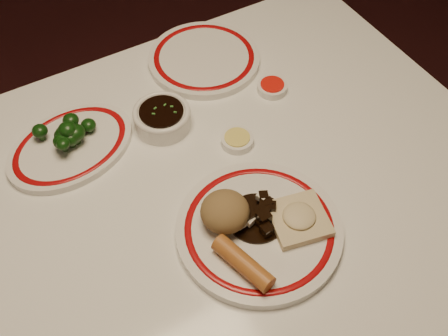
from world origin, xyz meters
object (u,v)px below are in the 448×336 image
(main_plate, at_px, (259,230))
(stirfry_heap, at_px, (259,215))
(rice_mound, at_px, (225,211))
(spring_roll, at_px, (243,263))
(fried_wonton, at_px, (299,218))
(dining_table, at_px, (198,229))
(soy_bowl, at_px, (162,118))
(broccoli_pile, at_px, (67,134))
(broccoli_plate, at_px, (71,146))

(main_plate, bearing_deg, stirfry_heap, 59.96)
(rice_mound, xyz_separation_m, spring_roll, (-0.02, -0.09, -0.01))
(main_plate, distance_m, stirfry_heap, 0.03)
(spring_roll, bearing_deg, fried_wonton, -3.09)
(dining_table, height_order, soy_bowl, soy_bowl)
(stirfry_heap, bearing_deg, main_plate, -120.04)
(fried_wonton, xyz_separation_m, broccoli_pile, (-0.28, 0.37, 0.01))
(spring_roll, height_order, stirfry_heap, stirfry_heap)
(rice_mound, height_order, soy_bowl, rice_mound)
(spring_roll, height_order, fried_wonton, spring_roll)
(fried_wonton, relative_size, broccoli_pile, 0.97)
(rice_mound, distance_m, soy_bowl, 0.27)
(fried_wonton, relative_size, stirfry_heap, 1.10)
(fried_wonton, bearing_deg, soy_bowl, 105.99)
(rice_mound, distance_m, fried_wonton, 0.13)
(stirfry_heap, xyz_separation_m, broccoli_plate, (-0.22, 0.33, -0.02))
(dining_table, height_order, broccoli_plate, broccoli_plate)
(spring_roll, distance_m, broccoli_plate, 0.42)
(main_plate, xyz_separation_m, rice_mound, (-0.04, 0.04, 0.04))
(stirfry_heap, distance_m, soy_bowl, 0.30)
(fried_wonton, distance_m, stirfry_heap, 0.07)
(dining_table, bearing_deg, broccoli_plate, 123.38)
(rice_mound, bearing_deg, broccoli_plate, 119.14)
(stirfry_heap, bearing_deg, fried_wonton, -36.05)
(dining_table, relative_size, broccoli_plate, 4.09)
(main_plate, bearing_deg, broccoli_plate, 121.92)
(dining_table, height_order, rice_mound, rice_mound)
(stirfry_heap, bearing_deg, broccoli_plate, 124.29)
(dining_table, xyz_separation_m, stirfry_heap, (0.07, -0.10, 0.12))
(broccoli_plate, bearing_deg, soy_bowl, -9.97)
(rice_mound, bearing_deg, soy_bowl, 87.27)
(broccoli_plate, distance_m, soy_bowl, 0.18)
(dining_table, relative_size, broccoli_pile, 10.27)
(broccoli_plate, bearing_deg, rice_mound, -60.86)
(rice_mound, bearing_deg, spring_roll, -102.06)
(broccoli_plate, bearing_deg, spring_roll, -69.30)
(broccoli_plate, bearing_deg, stirfry_heap, -55.71)
(rice_mound, relative_size, soy_bowl, 0.75)
(main_plate, relative_size, broccoli_pile, 3.00)
(main_plate, xyz_separation_m, broccoli_plate, (-0.21, 0.34, -0.00))
(fried_wonton, relative_size, soy_bowl, 1.01)
(stirfry_heap, xyz_separation_m, broccoli_pile, (-0.22, 0.33, 0.01))
(spring_roll, bearing_deg, rice_mound, 62.46)
(rice_mound, bearing_deg, broccoli_pile, 118.56)
(dining_table, distance_m, main_plate, 0.16)
(spring_roll, height_order, broccoli_pile, broccoli_pile)
(soy_bowl, bearing_deg, broccoli_pile, 168.64)
(spring_roll, relative_size, stirfry_heap, 1.11)
(broccoli_pile, bearing_deg, stirfry_heap, -56.25)
(soy_bowl, bearing_deg, fried_wonton, -74.01)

